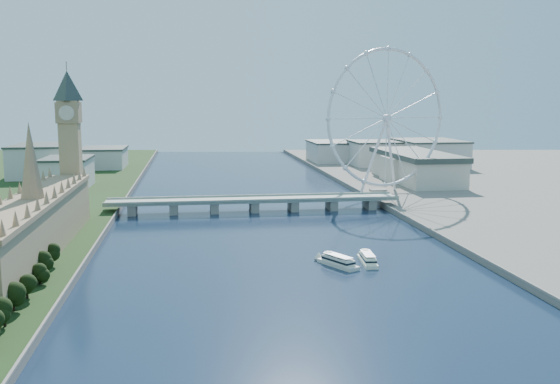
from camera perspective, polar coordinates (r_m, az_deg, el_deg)
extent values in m
cube|color=tan|center=(349.62, -21.52, -3.18)|extent=(24.00, 200.00, 28.00)
cone|color=#937A59|center=(344.51, -21.85, 2.70)|extent=(12.00, 12.00, 40.00)
cube|color=tan|center=(450.59, -18.56, 2.82)|extent=(13.00, 13.00, 80.00)
cube|color=#937A59|center=(448.79, -18.76, 6.89)|extent=(15.00, 15.00, 14.00)
pyramid|color=#2D3833|center=(449.08, -18.93, 10.46)|extent=(20.02, 20.02, 20.00)
cube|color=gray|center=(471.56, -2.39, -0.73)|extent=(220.00, 22.00, 2.00)
cube|color=gray|center=(472.15, -13.32, -1.53)|extent=(6.00, 20.00, 7.50)
cube|color=gray|center=(470.31, -9.68, -1.46)|extent=(6.00, 20.00, 7.50)
cube|color=gray|center=(470.37, -6.03, -1.39)|extent=(6.00, 20.00, 7.50)
cube|color=gray|center=(472.35, -2.39, -1.30)|extent=(6.00, 20.00, 7.50)
cube|color=gray|center=(476.21, 1.21, -1.22)|extent=(6.00, 20.00, 7.50)
cube|color=gray|center=(481.91, 4.73, -1.13)|extent=(6.00, 20.00, 7.50)
cube|color=gray|center=(489.38, 8.16, -1.04)|extent=(6.00, 20.00, 7.50)
torus|color=silver|center=(544.34, 9.73, 6.69)|extent=(113.60, 39.12, 118.60)
cylinder|color=silver|center=(544.34, 9.73, 6.69)|extent=(7.25, 6.61, 6.00)
cube|color=gray|center=(558.54, 8.96, 0.15)|extent=(14.00, 10.00, 2.00)
cube|color=beige|center=(607.84, -18.86, 1.61)|extent=(40.00, 60.00, 26.00)
cube|color=beige|center=(703.32, -20.73, 2.64)|extent=(60.00, 80.00, 32.00)
cube|color=beige|center=(773.40, -15.81, 2.99)|extent=(50.00, 70.00, 22.00)
cube|color=beige|center=(779.67, 8.80, 3.47)|extent=(60.00, 60.00, 28.00)
cube|color=beige|center=(780.48, 13.46, 3.42)|extent=(70.00, 90.00, 30.00)
cube|color=beige|center=(827.32, 4.94, 3.69)|extent=(60.00, 80.00, 24.00)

